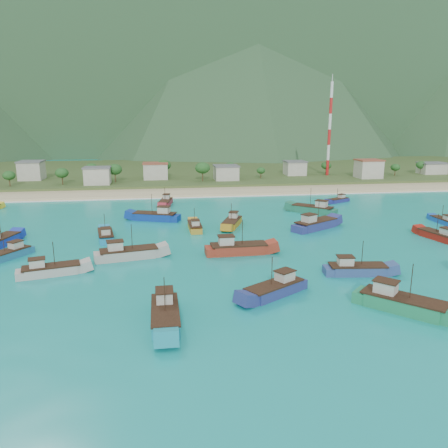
{
  "coord_description": "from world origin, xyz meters",
  "views": [
    {
      "loc": [
        -5.68,
        -74.77,
        25.63
      ],
      "look_at": [
        7.88,
        18.0,
        3.0
      ],
      "focal_mm": 35.0,
      "sensor_mm": 36.0,
      "label": 1
    }
  ],
  "objects": [
    {
      "name": "beach",
      "position": [
        0.0,
        79.0,
        0.0
      ],
      "size": [
        400.0,
        18.0,
        1.2
      ],
      "primitive_type": "cube",
      "color": "beige",
      "rests_on": "ground"
    },
    {
      "name": "village",
      "position": [
        6.47,
        102.31,
        4.73
      ],
      "size": [
        219.27,
        26.13,
        7.17
      ],
      "color": "beige",
      "rests_on": "ground"
    },
    {
      "name": "boat_6",
      "position": [
        10.74,
        -15.48,
        0.79
      ],
      "size": [
        11.07,
        8.62,
        6.52
      ],
      "rotation": [
        0.0,
        0.0,
        2.13
      ],
      "color": "navy",
      "rests_on": "ground"
    },
    {
      "name": "boat_24",
      "position": [
        1.99,
        25.66,
        0.61
      ],
      "size": [
        2.92,
        9.39,
        5.52
      ],
      "rotation": [
        0.0,
        0.0,
        0.02
      ],
      "color": "#B18425",
      "rests_on": "ground"
    },
    {
      "name": "boat_2",
      "position": [
        11.32,
        27.93,
        0.74
      ],
      "size": [
        6.76,
        11.0,
        6.26
      ],
      "rotation": [
        0.0,
        0.0,
        2.77
      ],
      "color": "#B1791A",
      "rests_on": "ground"
    },
    {
      "name": "boat_19",
      "position": [
        53.98,
        9.19,
        0.7
      ],
      "size": [
        5.18,
        10.57,
        6.0
      ],
      "rotation": [
        0.0,
        0.0,
        0.22
      ],
      "color": "maroon",
      "rests_on": "ground"
    },
    {
      "name": "boat_10",
      "position": [
        -34.59,
        8.93,
        0.65
      ],
      "size": [
        7.79,
        9.62,
        5.72
      ],
      "rotation": [
        0.0,
        0.0,
        2.55
      ],
      "color": "#20648E",
      "rests_on": "ground"
    },
    {
      "name": "boat_28",
      "position": [
        30.5,
        22.09,
        0.99
      ],
      "size": [
        12.99,
        9.84,
        7.6
      ],
      "rotation": [
        0.0,
        0.0,
        5.25
      ],
      "color": "navy",
      "rests_on": "ground"
    },
    {
      "name": "boat_22",
      "position": [
        26.55,
        -8.92,
        0.75
      ],
      "size": [
        10.94,
        4.44,
        6.29
      ],
      "rotation": [
        0.0,
        0.0,
        4.59
      ],
      "color": "#2F4780",
      "rests_on": "ground"
    },
    {
      "name": "ground",
      "position": [
        0.0,
        0.0,
        0.0
      ],
      "size": [
        600.0,
        600.0,
        0.0
      ],
      "primitive_type": "plane",
      "color": "#0B8276",
      "rests_on": "ground"
    },
    {
      "name": "radio_tower",
      "position": [
        66.86,
        108.0,
        21.22
      ],
      "size": [
        1.2,
        1.2,
        39.24
      ],
      "color": "red",
      "rests_on": "ground"
    },
    {
      "name": "boat_7",
      "position": [
        49.71,
        54.24,
        0.49
      ],
      "size": [
        8.41,
        5.98,
        4.86
      ],
      "rotation": [
        0.0,
        0.0,
        2.05
      ],
      "color": "navy",
      "rests_on": "ground"
    },
    {
      "name": "boat_5",
      "position": [
        -17.98,
        19.97,
        0.68
      ],
      "size": [
        4.56,
        10.36,
        5.92
      ],
      "rotation": [
        0.0,
        0.0,
        0.17
      ],
      "color": "#1880B1",
      "rests_on": "ground"
    },
    {
      "name": "boat_9",
      "position": [
        26.43,
        -23.36,
        0.95
      ],
      "size": [
        11.32,
        11.5,
        7.36
      ],
      "rotation": [
        0.0,
        0.0,
        3.91
      ],
      "color": "#1C8154",
      "rests_on": "ground"
    },
    {
      "name": "boat_25",
      "position": [
        -4.41,
        57.43,
        0.7
      ],
      "size": [
        4.81,
        10.55,
        6.01
      ],
      "rotation": [
        0.0,
        0.0,
        2.96
      ],
      "color": "#AF2936",
      "rests_on": "ground"
    },
    {
      "name": "boat_1",
      "position": [
        -12.29,
        5.43,
        0.89
      ],
      "size": [
        12.36,
        5.73,
        7.04
      ],
      "rotation": [
        0.0,
        0.0,
        4.9
      ],
      "color": "#A69E97",
      "rests_on": "ground"
    },
    {
      "name": "vegetation",
      "position": [
        -5.47,
        102.75,
        5.15
      ],
      "size": [
        279.32,
        25.31,
        8.6
      ],
      "color": "#235623",
      "rests_on": "ground"
    },
    {
      "name": "boat_18",
      "position": [
        64.53,
        23.09,
        0.5
      ],
      "size": [
        2.6,
        8.36,
        4.92
      ],
      "rotation": [
        0.0,
        0.0,
        0.02
      ],
      "color": "#164DAE",
      "rests_on": "ground"
    },
    {
      "name": "boat_4",
      "position": [
        8.68,
        5.4,
        0.92
      ],
      "size": [
        12.29,
        3.87,
        7.22
      ],
      "rotation": [
        0.0,
        0.0,
        4.73
      ],
      "color": "maroon",
      "rests_on": "ground"
    },
    {
      "name": "boat_17",
      "position": [
        36.25,
        39.56,
        0.96
      ],
      "size": [
        11.82,
        11.13,
        7.41
      ],
      "rotation": [
        0.0,
        0.0,
        0.84
      ],
      "color": "#1D694E",
      "rests_on": "ground"
    },
    {
      "name": "land",
      "position": [
        0.0,
        140.0,
        0.0
      ],
      "size": [
        400.0,
        110.0,
        2.4
      ],
      "primitive_type": "cube",
      "color": "#385123",
      "rests_on": "ground"
    },
    {
      "name": "boat_14",
      "position": [
        -24.62,
        -1.72,
        0.72
      ],
      "size": [
        10.83,
        5.5,
        6.14
      ],
      "rotation": [
        0.0,
        0.0,
        4.96
      ],
      "color": "#AFA59F",
      "rests_on": "ground"
    },
    {
      "name": "boat_20",
      "position": [
        -7.24,
        36.97,
        0.93
      ],
      "size": [
        12.78,
        7.55,
        7.25
      ],
      "rotation": [
        0.0,
        0.0,
        1.23
      ],
      "color": "navy",
      "rests_on": "ground"
    },
    {
      "name": "mountains",
      "position": [
        -18.31,
        403.81,
        106.83
      ],
      "size": [
        1520.0,
        440.0,
        260.0
      ],
      "color": "slate",
      "rests_on": "ground"
    },
    {
      "name": "boat_11",
      "position": [
        -5.68,
        -22.1,
        0.85
      ],
      "size": [
        3.49,
        11.62,
        6.86
      ],
      "rotation": [
        0.0,
        0.0,
        3.15
      ],
      "color": "teal",
      "rests_on": "ground"
    },
    {
      "name": "surf_line",
      "position": [
        0.0,
        69.5,
        0.0
      ],
      "size": [
        400.0,
        2.5,
        0.08
      ],
      "primitive_type": "cube",
      "color": "white",
      "rests_on": "ground"
    }
  ]
}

